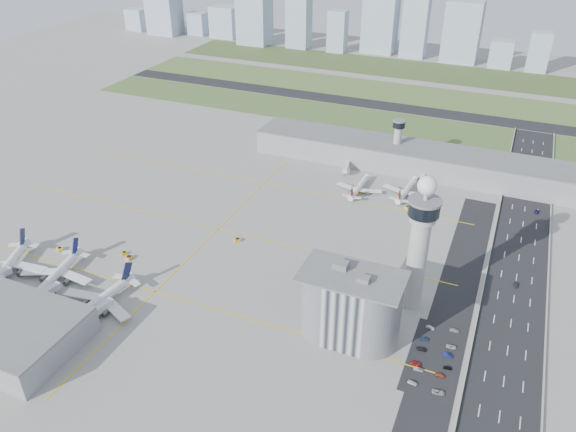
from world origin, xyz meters
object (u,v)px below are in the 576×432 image
at_px(airplane_near_a, 5,263).
at_px(car_lot_4, 424,339).
at_px(jet_bridge_near_1, 33,303).
at_px(tug_0, 60,249).
at_px(airplane_far_b, 407,186).
at_px(jet_bridge_far_0, 347,164).
at_px(jet_bridge_far_1, 422,177).
at_px(car_lot_5, 430,327).
at_px(airplane_near_c, 95,298).
at_px(control_tower, 420,239).
at_px(car_lot_2, 416,363).
at_px(tug_2, 129,257).
at_px(car_lot_6, 438,392).
at_px(secondary_tower, 397,139).
at_px(tug_5, 407,207).
at_px(admin_building, 350,306).
at_px(tug_3, 237,240).
at_px(airplane_near_b, 54,271).
at_px(jet_bridge_near_2, 87,321).
at_px(car_lot_9, 448,355).
at_px(car_lot_8, 448,368).
at_px(car_hw_2, 537,212).
at_px(car_lot_3, 422,349).
at_px(car_lot_7, 440,375).
at_px(car_lot_10, 451,347).
at_px(tug_1, 124,253).
at_px(car_lot_1, 418,369).
at_px(car_hw_1, 516,285).
at_px(car_lot_11, 455,330).
at_px(car_hw_4, 518,165).
at_px(airplane_far_a, 360,184).
at_px(tug_4, 361,191).

distance_m(airplane_near_a, car_lot_4, 199.44).
bearing_deg(airplane_near_a, jet_bridge_near_1, 43.65).
bearing_deg(tug_0, airplane_far_b, 165.40).
bearing_deg(jet_bridge_far_0, jet_bridge_far_1, 80.00).
bearing_deg(car_lot_5, airplane_near_a, 107.44).
bearing_deg(jet_bridge_near_1, airplane_near_a, 74.83).
relative_size(airplane_near_c, tug_0, 13.20).
relative_size(control_tower, car_lot_2, 15.34).
relative_size(tug_2, car_lot_6, 0.77).
relative_size(jet_bridge_far_0, tug_0, 4.07).
bearing_deg(secondary_tower, tug_5, -69.31).
bearing_deg(admin_building, airplane_near_c, -165.16).
height_order(tug_2, tug_3, tug_2).
distance_m(airplane_near_b, jet_bridge_near_2, 40.03).
relative_size(airplane_near_a, car_lot_9, 11.67).
height_order(car_lot_2, car_lot_8, car_lot_2).
height_order(car_lot_6, car_hw_2, car_lot_6).
bearing_deg(car_lot_3, car_lot_7, -144.22).
xyz_separation_m(car_lot_7, car_lot_10, (1.39, 17.45, 0.03)).
relative_size(airplane_near_c, tug_1, 16.28).
bearing_deg(tug_0, control_tower, 133.52).
xyz_separation_m(airplane_near_a, car_lot_7, (206.30, 15.52, -5.88)).
bearing_deg(car_lot_9, car_lot_8, -163.05).
relative_size(tug_0, car_lot_10, 0.82).
xyz_separation_m(car_lot_3, car_hw_2, (38.77, 137.75, 0.05)).
xyz_separation_m(admin_building, car_lot_1, (31.62, -9.11, -14.67)).
bearing_deg(car_hw_1, car_lot_11, -125.35).
bearing_deg(tug_1, control_tower, 41.45).
bearing_deg(car_lot_7, car_hw_1, -14.11).
bearing_deg(car_lot_6, tug_0, 78.38).
height_order(jet_bridge_near_1, car_lot_2, jet_bridge_near_1).
bearing_deg(jet_bridge_far_1, car_lot_3, 1.42).
height_order(car_lot_5, car_hw_4, car_hw_4).
distance_m(car_lot_5, car_hw_4, 186.58).
distance_m(car_lot_3, car_lot_11, 19.68).
relative_size(car_lot_5, car_hw_1, 0.90).
bearing_deg(airplane_near_a, jet_bridge_far_0, 125.73).
distance_m(admin_building, car_hw_1, 89.98).
height_order(secondary_tower, airplane_near_b, secondary_tower).
bearing_deg(car_lot_11, car_lot_3, 140.92).
distance_m(airplane_near_c, airplane_far_a, 172.03).
xyz_separation_m(airplane_far_a, tug_2, (-86.10, -117.05, -3.75)).
bearing_deg(car_hw_1, car_lot_3, -127.07).
xyz_separation_m(jet_bridge_far_1, car_lot_7, (40.11, -162.82, -2.30)).
xyz_separation_m(tug_1, car_lot_9, (165.33, -8.73, -0.16)).
bearing_deg(airplane_near_b, car_lot_10, 88.76).
bearing_deg(tug_4, car_lot_3, -25.16).
relative_size(tug_4, car_lot_3, 0.80).
height_order(car_lot_3, car_lot_6, car_lot_6).
bearing_deg(tug_3, jet_bridge_near_1, 100.05).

